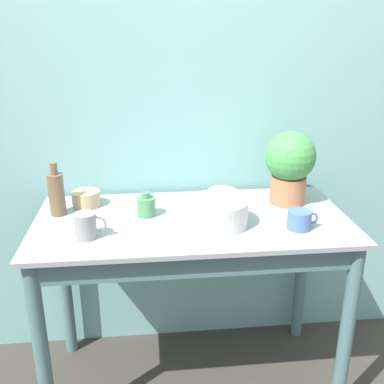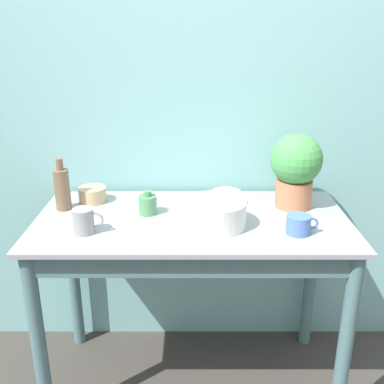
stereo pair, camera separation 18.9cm
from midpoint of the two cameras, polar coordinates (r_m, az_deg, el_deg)
The scene contains 10 objects.
wall_back at distance 2.20m, azimuth 2.49°, elevation 8.62°, with size 6.00×0.05×2.40m.
counter_table at distance 1.99m, azimuth 2.75°, elevation -8.33°, with size 1.35×0.66×0.87m.
potted_plant at distance 2.07m, azimuth 15.62°, elevation 3.04°, with size 0.23×0.23×0.34m.
bowl_wash_large at distance 1.85m, azimuth 5.92°, elevation -2.79°, with size 0.25×0.25×0.11m.
bottle_tall at distance 2.05m, azimuth -13.67°, elevation 0.41°, with size 0.07×0.07×0.24m.
bottle_short at distance 1.96m, azimuth -2.90°, elevation -1.62°, with size 0.08×0.08×0.11m.
mug_grey at distance 1.81m, azimuth -10.65°, elevation -3.70°, with size 0.12×0.08×0.10m.
mug_blue at distance 1.85m, azimuth 16.30°, elevation -4.04°, with size 0.13×0.10×0.08m.
bowl_small_tan at distance 2.13m, azimuth -10.08°, elevation -0.37°, with size 0.13×0.13×0.07m.
bowl_small_enamel_white at distance 2.09m, azimuth 6.97°, elevation -0.77°, with size 0.14×0.14×0.06m.
Camera 2 is at (0.00, -1.44, 1.65)m, focal length 42.00 mm.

